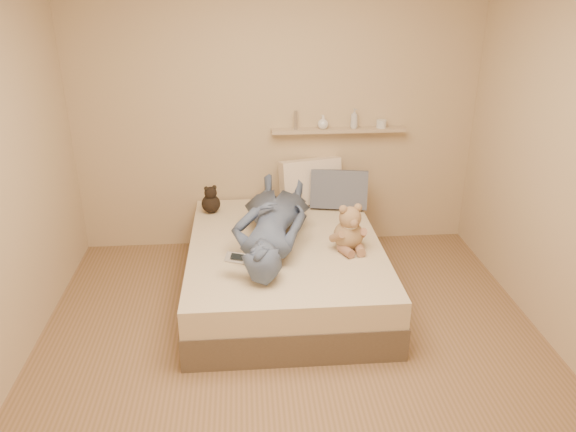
{
  "coord_description": "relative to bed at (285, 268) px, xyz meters",
  "views": [
    {
      "loc": [
        -0.29,
        -3.0,
        2.39
      ],
      "look_at": [
        0.0,
        0.65,
        0.8
      ],
      "focal_mm": 35.0,
      "sensor_mm": 36.0,
      "label": 1
    }
  ],
  "objects": [
    {
      "name": "room",
      "position": [
        0.0,
        -0.93,
        1.08
      ],
      "size": [
        3.8,
        3.8,
        3.8
      ],
      "color": "#8A6447",
      "rests_on": "ground"
    },
    {
      "name": "bed",
      "position": [
        0.0,
        0.0,
        0.0
      ],
      "size": [
        1.5,
        1.9,
        0.45
      ],
      "color": "brown",
      "rests_on": "floor"
    },
    {
      "name": "game_console",
      "position": [
        -0.37,
        -0.52,
        0.38
      ],
      "size": [
        0.19,
        0.13,
        0.06
      ],
      "color": "#B5B7BC",
      "rests_on": "bed"
    },
    {
      "name": "teddy_bear",
      "position": [
        0.47,
        -0.15,
        0.38
      ],
      "size": [
        0.3,
        0.3,
        0.37
      ],
      "color": "#9D8456",
      "rests_on": "bed"
    },
    {
      "name": "dark_plush",
      "position": [
        -0.6,
        0.65,
        0.33
      ],
      "size": [
        0.16,
        0.16,
        0.25
      ],
      "color": "black",
      "rests_on": "bed"
    },
    {
      "name": "pillow_cream",
      "position": [
        0.29,
        0.83,
        0.43
      ],
      "size": [
        0.59,
        0.36,
        0.42
      ],
      "primitive_type": "cube",
      "rotation": [
        -0.19,
        0.0,
        0.25
      ],
      "color": "#F5DFC2",
      "rests_on": "bed"
    },
    {
      "name": "pillow_grey",
      "position": [
        0.53,
        0.69,
        0.4
      ],
      "size": [
        0.53,
        0.32,
        0.36
      ],
      "primitive_type": "cube",
      "rotation": [
        -0.26,
        0.0,
        -0.19
      ],
      "color": "slate",
      "rests_on": "bed"
    },
    {
      "name": "person",
      "position": [
        -0.1,
        0.04,
        0.41
      ],
      "size": [
        0.81,
        1.59,
        0.36
      ],
      "primitive_type": "imported",
      "rotation": [
        0.0,
        0.0,
        2.97
      ],
      "color": "#495772",
      "rests_on": "bed"
    },
    {
      "name": "wall_shelf",
      "position": [
        0.55,
        0.91,
        0.88
      ],
      "size": [
        1.2,
        0.12,
        0.03
      ],
      "primitive_type": "cube",
      "color": "tan",
      "rests_on": "wall_back"
    },
    {
      "name": "shelf_bottles",
      "position": [
        0.58,
        0.91,
        0.96
      ],
      "size": [
        0.83,
        0.13,
        0.17
      ],
      "color": "silver",
      "rests_on": "wall_shelf"
    }
  ]
}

